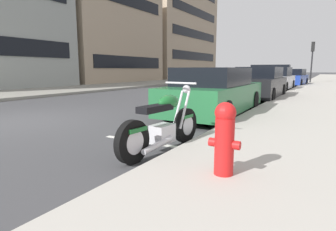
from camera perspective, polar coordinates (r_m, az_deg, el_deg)
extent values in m
plane|color=#3D3D3F|center=(8.12, -28.78, -1.15)|extent=(260.00, 260.00, 0.00)
cube|color=#ADA89E|center=(16.15, 30.79, 3.67)|extent=(120.00, 4.40, 0.14)
cube|color=gray|center=(21.50, -11.42, 5.94)|extent=(120.00, 5.00, 0.14)
cube|color=silver|center=(5.07, -3.00, -5.74)|extent=(0.12, 2.20, 0.01)
cylinder|color=black|center=(5.10, 3.62, -2.03)|extent=(0.64, 0.16, 0.63)
cylinder|color=silver|center=(5.10, 3.62, -2.03)|extent=(0.36, 0.15, 0.35)
cylinder|color=black|center=(3.97, -7.33, -5.42)|extent=(0.64, 0.16, 0.63)
cylinder|color=silver|center=(3.97, -7.33, -5.42)|extent=(0.36, 0.15, 0.35)
cube|color=silver|center=(4.52, -1.17, -3.73)|extent=(0.42, 0.29, 0.30)
cube|color=black|center=(4.30, -2.60, 1.49)|extent=(0.70, 0.28, 0.10)
ellipsoid|color=#196028|center=(4.58, 0.14, 2.75)|extent=(0.50, 0.28, 0.24)
cube|color=#196028|center=(3.97, -6.90, -2.84)|extent=(0.37, 0.21, 0.06)
cube|color=#196028|center=(5.05, 3.52, -0.13)|extent=(0.33, 0.19, 0.06)
cylinder|color=silver|center=(4.96, 2.07, 1.34)|extent=(0.34, 0.07, 0.65)
cylinder|color=silver|center=(4.89, 3.45, 1.21)|extent=(0.34, 0.07, 0.65)
cylinder|color=silver|center=(4.85, 2.60, 6.68)|extent=(0.09, 0.62, 0.04)
sphere|color=silver|center=(5.03, 3.81, 5.39)|extent=(0.15, 0.15, 0.15)
cylinder|color=silver|center=(4.23, -2.03, -5.99)|extent=(0.71, 0.15, 0.16)
cube|color=#236638|center=(8.32, 9.73, 3.75)|extent=(4.62, 1.79, 0.72)
cube|color=black|center=(8.07, 9.31, 7.92)|extent=(2.53, 1.62, 0.49)
cylinder|color=black|center=(10.02, 8.39, 3.52)|extent=(0.62, 0.23, 0.62)
cylinder|color=black|center=(9.58, 17.15, 2.93)|extent=(0.62, 0.23, 0.62)
cylinder|color=black|center=(7.29, -0.14, 1.41)|extent=(0.62, 0.23, 0.62)
cylinder|color=black|center=(6.67, 11.63, 0.46)|extent=(0.62, 0.23, 0.62)
cube|color=black|center=(13.33, 18.22, 5.67)|extent=(4.33, 1.78, 0.79)
cube|color=black|center=(13.38, 18.43, 8.40)|extent=(2.39, 1.63, 0.48)
cylinder|color=black|center=(14.91, 16.31, 5.17)|extent=(0.62, 0.22, 0.62)
cylinder|color=black|center=(14.61, 22.44, 4.76)|extent=(0.62, 0.22, 0.62)
cylinder|color=black|center=(12.17, 13.03, 4.42)|extent=(0.62, 0.22, 0.62)
cylinder|color=black|center=(11.80, 20.50, 3.91)|extent=(0.62, 0.22, 0.62)
cube|color=silver|center=(19.03, 21.19, 6.46)|extent=(4.24, 1.88, 0.76)
cube|color=black|center=(18.90, 21.25, 8.41)|extent=(2.22, 1.70, 0.54)
cylinder|color=black|center=(20.55, 19.58, 6.09)|extent=(0.62, 0.23, 0.62)
cylinder|color=black|center=(20.29, 24.14, 5.78)|extent=(0.62, 0.23, 0.62)
cylinder|color=black|center=(17.85, 17.75, 5.75)|extent=(0.62, 0.23, 0.62)
cylinder|color=black|center=(17.54, 22.99, 5.40)|extent=(0.62, 0.23, 0.62)
cube|color=navy|center=(24.96, 24.18, 6.78)|extent=(4.39, 2.10, 0.71)
cube|color=black|center=(24.98, 24.29, 8.16)|extent=(2.36, 1.82, 0.49)
cylinder|color=black|center=(26.50, 22.90, 6.54)|extent=(0.63, 0.26, 0.62)
cylinder|color=black|center=(26.24, 26.47, 6.27)|extent=(0.63, 0.26, 0.62)
cylinder|color=black|center=(23.74, 21.57, 6.36)|extent=(0.63, 0.26, 0.62)
cylinder|color=black|center=(23.44, 25.55, 6.07)|extent=(0.63, 0.26, 0.62)
cube|color=black|center=(33.35, 20.25, 7.86)|extent=(2.27, 5.65, 0.88)
cube|color=black|center=(33.35, 20.33, 9.19)|extent=(2.08, 4.09, 0.66)
cylinder|color=black|center=(32.76, 16.71, 7.43)|extent=(0.30, 0.77, 0.76)
cylinder|color=black|center=(34.54, 17.28, 7.49)|extent=(0.30, 0.77, 0.76)
cylinder|color=black|center=(32.27, 23.36, 7.03)|extent=(0.30, 0.77, 0.76)
cylinder|color=black|center=(34.08, 23.59, 7.11)|extent=(0.30, 0.77, 0.76)
cube|color=black|center=(27.10, 5.71, 7.78)|extent=(4.22, 1.94, 0.77)
cube|color=black|center=(27.04, 5.68, 9.08)|extent=(2.15, 1.73, 0.46)
cylinder|color=black|center=(25.51, 6.01, 7.14)|extent=(0.63, 0.24, 0.62)
cylinder|color=black|center=(26.27, 2.74, 7.25)|extent=(0.63, 0.24, 0.62)
cylinder|color=black|center=(28.01, 8.48, 7.30)|extent=(0.63, 0.24, 0.62)
cylinder|color=black|center=(28.70, 5.43, 7.41)|extent=(0.63, 0.24, 0.62)
cylinder|color=red|center=(3.23, 11.49, -6.26)|extent=(0.22, 0.22, 0.66)
sphere|color=red|center=(3.15, 11.72, 0.56)|extent=(0.24, 0.24, 0.24)
cylinder|color=red|center=(3.27, 9.17, -5.42)|extent=(0.10, 0.08, 0.10)
cylinder|color=red|center=(3.18, 13.91, -5.98)|extent=(0.10, 0.08, 0.10)
cylinder|color=black|center=(28.73, 27.45, 9.68)|extent=(0.12, 0.12, 3.62)
cube|color=black|center=(28.80, 27.66, 12.43)|extent=(0.28, 0.28, 0.85)
sphere|color=red|center=(28.97, 27.71, 12.89)|extent=(0.14, 0.14, 0.14)
sphere|color=gold|center=(28.95, 27.67, 12.38)|extent=(0.14, 0.14, 0.14)
sphere|color=green|center=(28.93, 27.63, 11.87)|extent=(0.14, 0.14, 0.14)
cube|color=black|center=(19.18, -30.01, 12.23)|extent=(8.89, 0.06, 1.10)
cube|color=tan|center=(30.93, -16.21, 15.02)|extent=(11.70, 11.09, 9.01)
cube|color=black|center=(27.06, -7.59, 10.79)|extent=(9.83, 0.06, 1.10)
cube|color=black|center=(27.76, -7.86, 22.39)|extent=(9.83, 0.06, 1.10)
cube|color=tan|center=(43.10, -1.82, 17.23)|extent=(15.98, 12.00, 14.28)
cube|color=black|center=(39.91, 5.75, 12.04)|extent=(13.42, 0.06, 1.10)
cube|color=black|center=(40.15, 5.83, 16.25)|extent=(13.42, 0.06, 1.10)
cube|color=black|center=(40.60, 5.90, 20.39)|extent=(13.42, 0.06, 1.10)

